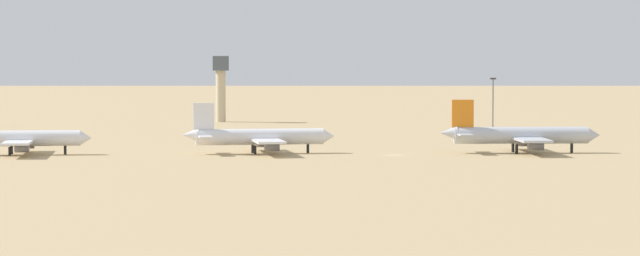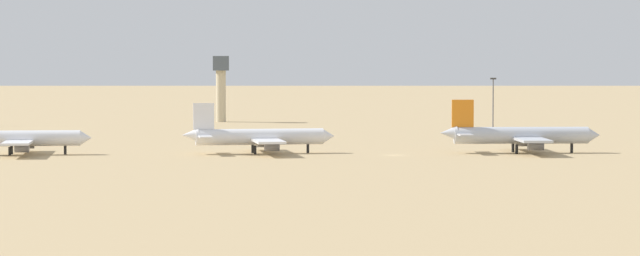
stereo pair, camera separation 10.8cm
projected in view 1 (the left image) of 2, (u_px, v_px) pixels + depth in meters
name	position (u px, v px, depth m)	size (l,w,h in m)	color
ground	(394.00, 155.00, 330.25)	(4000.00, 4000.00, 0.00)	tan
ridge_center	(268.00, 21.00, 1515.80)	(229.73, 138.21, 106.57)	gray
ridge_east	(523.00, 41.00, 1433.90)	(275.77, 209.42, 65.35)	slate
parked_jet_yellow_1	(15.00, 138.00, 331.41)	(33.58, 28.12, 11.12)	white
parked_jet_white_2	(258.00, 137.00, 335.49)	(34.65, 29.24, 11.44)	white
parked_jet_orange_3	(520.00, 135.00, 337.61)	(36.55, 30.65, 12.09)	silver
control_tower	(221.00, 82.00, 486.95)	(5.20, 5.20, 21.47)	#C6B793
light_pole_west	(493.00, 99.00, 452.06)	(1.80, 0.50, 14.99)	#59595E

